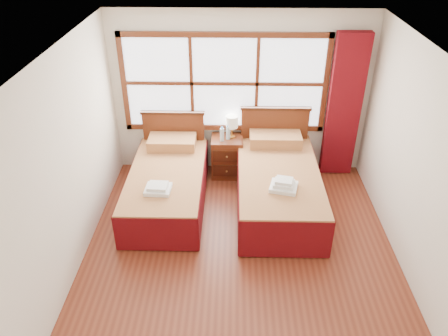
{
  "coord_description": "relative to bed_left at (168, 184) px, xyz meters",
  "views": [
    {
      "loc": [
        -0.11,
        -4.15,
        3.89
      ],
      "look_at": [
        -0.22,
        0.7,
        0.91
      ],
      "focal_mm": 35.0,
      "sensor_mm": 36.0,
      "label": 1
    }
  ],
  "objects": [
    {
      "name": "bottle_near",
      "position": [
        0.79,
        0.72,
        0.45
      ],
      "size": [
        0.06,
        0.06,
        0.24
      ],
      "color": "#C0E5F7",
      "rests_on": "nightstand"
    },
    {
      "name": "lamp",
      "position": [
        0.94,
        0.84,
        0.6
      ],
      "size": [
        0.19,
        0.19,
        0.37
      ],
      "color": "gold",
      "rests_on": "nightstand"
    },
    {
      "name": "wall_left",
      "position": [
        -0.94,
        -1.2,
        0.98
      ],
      "size": [
        0.0,
        4.5,
        4.5
      ],
      "primitive_type": "plane",
      "rotation": [
        1.57,
        0.0,
        1.57
      ],
      "color": "silver",
      "rests_on": "floor"
    },
    {
      "name": "towels_right",
      "position": [
        1.64,
        -0.52,
        0.35
      ],
      "size": [
        0.42,
        0.38,
        0.15
      ],
      "rotation": [
        0.0,
        0.0,
        -0.24
      ],
      "color": "white",
      "rests_on": "bed_right"
    },
    {
      "name": "nightstand",
      "position": [
        0.86,
        0.8,
        0.01
      ],
      "size": [
        0.5,
        0.49,
        0.66
      ],
      "color": "#5B2813",
      "rests_on": "floor"
    },
    {
      "name": "curtain",
      "position": [
        2.66,
        0.91,
        0.85
      ],
      "size": [
        0.5,
        0.16,
        2.3
      ],
      "primitive_type": "cube",
      "color": "maroon",
      "rests_on": "wall_back"
    },
    {
      "name": "ceiling",
      "position": [
        1.06,
        -1.2,
        2.28
      ],
      "size": [
        4.5,
        4.5,
        0.0
      ],
      "primitive_type": "plane",
      "rotation": [
        3.14,
        0.0,
        0.0
      ],
      "color": "white",
      "rests_on": "wall_back"
    },
    {
      "name": "wall_back",
      "position": [
        1.06,
        1.05,
        0.98
      ],
      "size": [
        4.0,
        0.0,
        4.0
      ],
      "primitive_type": "plane",
      "rotation": [
        1.57,
        0.0,
        0.0
      ],
      "color": "silver",
      "rests_on": "floor"
    },
    {
      "name": "window",
      "position": [
        0.81,
        1.02,
        1.18
      ],
      "size": [
        3.16,
        0.06,
        1.56
      ],
      "color": "white",
      "rests_on": "wall_back"
    },
    {
      "name": "floor",
      "position": [
        1.06,
        -1.2,
        -0.32
      ],
      "size": [
        4.5,
        4.5,
        0.0
      ],
      "primitive_type": "plane",
      "color": "brown",
      "rests_on": "ground"
    },
    {
      "name": "bottle_far",
      "position": [
        0.88,
        0.78,
        0.46
      ],
      "size": [
        0.06,
        0.06,
        0.25
      ],
      "color": "#C0E5F7",
      "rests_on": "nightstand"
    },
    {
      "name": "bed_left",
      "position": [
        0.0,
        0.0,
        0.0
      ],
      "size": [
        1.08,
        2.1,
        1.05
      ],
      "color": "#38180B",
      "rests_on": "floor"
    },
    {
      "name": "bed_right",
      "position": [
        1.62,
        -0.0,
        0.03
      ],
      "size": [
        1.17,
        2.27,
        1.14
      ],
      "color": "#38180B",
      "rests_on": "floor"
    },
    {
      "name": "wall_right",
      "position": [
        3.06,
        -1.2,
        0.98
      ],
      "size": [
        0.0,
        4.5,
        4.5
      ],
      "primitive_type": "plane",
      "rotation": [
        1.57,
        0.0,
        -1.57
      ],
      "color": "silver",
      "rests_on": "floor"
    },
    {
      "name": "towels_left",
      "position": [
        -0.04,
        -0.54,
        0.28
      ],
      "size": [
        0.35,
        0.31,
        0.1
      ],
      "rotation": [
        0.0,
        0.0,
        -0.05
      ],
      "color": "white",
      "rests_on": "bed_left"
    }
  ]
}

